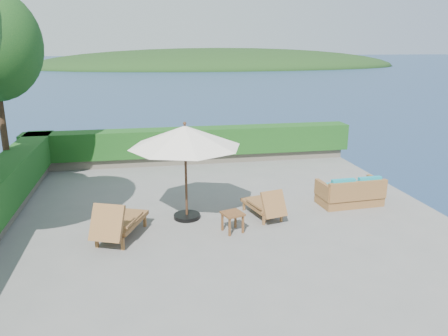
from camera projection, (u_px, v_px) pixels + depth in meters
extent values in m
plane|color=slate|center=(219.00, 216.00, 11.70)|extent=(12.00, 12.00, 0.00)
cube|color=#5C5549|center=(219.00, 268.00, 12.13)|extent=(12.00, 12.00, 3.00)
plane|color=navy|center=(219.00, 313.00, 12.52)|extent=(600.00, 600.00, 0.00)
ellipsoid|color=black|center=(219.00, 67.00, 149.32)|extent=(126.00, 57.60, 12.60)
cube|color=#655F51|center=(193.00, 158.00, 16.95)|extent=(12.00, 0.60, 0.36)
cube|color=#134112|center=(193.00, 141.00, 16.76)|extent=(12.40, 0.90, 1.00)
cylinder|color=#3E2A18|center=(2.00, 117.00, 13.01)|extent=(0.20, 0.20, 4.68)
cylinder|color=black|center=(187.00, 216.00, 11.54)|extent=(0.75, 0.75, 0.11)
cylinder|color=#3A2315|center=(186.00, 173.00, 11.22)|extent=(0.07, 0.07, 2.49)
cone|color=silver|center=(185.00, 136.00, 10.95)|extent=(3.12, 3.12, 0.55)
sphere|color=#3A2315|center=(185.00, 123.00, 10.86)|extent=(0.10, 0.10, 0.09)
cube|color=#945E36|center=(97.00, 242.00, 9.85)|extent=(0.09, 0.09, 0.29)
cube|color=#945E36|center=(123.00, 244.00, 9.73)|extent=(0.09, 0.09, 0.29)
cube|color=#945E36|center=(122.00, 219.00, 11.11)|extent=(0.09, 0.09, 0.29)
cube|color=#945E36|center=(145.00, 221.00, 10.99)|extent=(0.09, 0.09, 0.29)
cube|color=#945E36|center=(124.00, 222.00, 10.48)|extent=(1.23, 1.62, 0.10)
cube|color=#945E36|center=(107.00, 223.00, 9.60)|extent=(0.86, 0.72, 0.78)
cube|color=#945E36|center=(104.00, 217.00, 10.29)|extent=(0.42, 0.90, 0.06)
cube|color=#945E36|center=(134.00, 220.00, 10.15)|extent=(0.42, 0.90, 0.06)
cube|color=#945E36|center=(264.00, 220.00, 11.09)|extent=(0.07, 0.07, 0.24)
cube|color=#945E36|center=(281.00, 217.00, 11.30)|extent=(0.07, 0.07, 0.24)
cube|color=#945E36|center=(244.00, 206.00, 12.07)|extent=(0.07, 0.07, 0.24)
cube|color=#945E36|center=(261.00, 203.00, 12.28)|extent=(0.07, 0.07, 0.24)
cube|color=#945E36|center=(260.00, 205.00, 11.72)|extent=(0.88, 1.32, 0.08)
cube|color=#945E36|center=(274.00, 204.00, 11.04)|extent=(0.69, 0.52, 0.65)
cube|color=#945E36|center=(253.00, 204.00, 11.40)|extent=(0.24, 0.78, 0.05)
cube|color=#945E36|center=(274.00, 201.00, 11.65)|extent=(0.24, 0.78, 0.05)
cube|color=brown|center=(230.00, 227.00, 10.42)|extent=(0.06, 0.06, 0.45)
cube|color=brown|center=(243.00, 224.00, 10.58)|extent=(0.06, 0.06, 0.45)
cube|color=brown|center=(222.00, 222.00, 10.73)|extent=(0.06, 0.06, 0.45)
cube|color=brown|center=(235.00, 219.00, 10.90)|extent=(0.06, 0.06, 0.45)
cube|color=brown|center=(233.00, 214.00, 10.59)|extent=(0.59, 0.59, 0.05)
cube|color=#945E36|center=(349.00, 198.00, 12.52)|extent=(1.81, 0.99, 0.39)
cube|color=#945E36|center=(358.00, 191.00, 12.05)|extent=(1.76, 0.25, 0.54)
cube|color=#945E36|center=(323.00, 190.00, 12.24)|extent=(0.17, 0.88, 0.44)
cube|color=#945E36|center=(376.00, 186.00, 12.64)|extent=(0.17, 0.88, 0.44)
cube|color=teal|center=(336.00, 189.00, 12.39)|extent=(0.80, 0.75, 0.18)
cube|color=teal|center=(362.00, 187.00, 12.59)|extent=(0.80, 0.75, 0.18)
cube|color=teal|center=(343.00, 185.00, 12.00)|extent=(0.69, 0.18, 0.35)
cube|color=teal|center=(370.00, 183.00, 12.19)|extent=(0.69, 0.18, 0.35)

